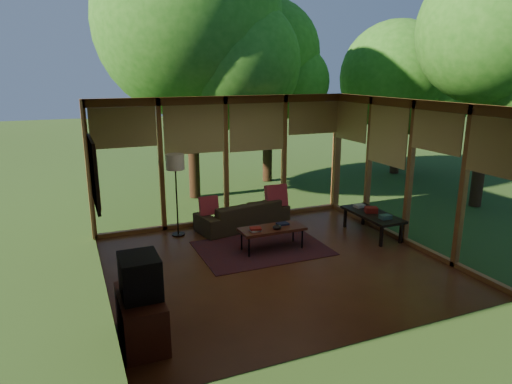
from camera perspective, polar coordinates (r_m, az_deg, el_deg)
name	(u,v)px	position (r m, az deg, el deg)	size (l,w,h in m)	color
floor	(275,264)	(7.89, 2.43, -8.99)	(5.50, 5.50, 0.00)	brown
ceiling	(277,104)	(7.23, 2.67, 10.98)	(5.50, 5.50, 0.00)	silver
wall_left	(100,206)	(6.78, -18.97, -1.70)	(0.04, 5.00, 2.70)	beige
wall_front	(370,237)	(5.40, 14.02, -5.50)	(5.50, 0.04, 2.70)	beige
window_wall_back	(226,161)	(9.71, -3.79, 3.91)	(5.50, 0.12, 2.70)	#955E2E
window_wall_right	(410,173)	(8.95, 18.68, 2.22)	(0.12, 5.00, 2.70)	#955E2E
exterior_lawn	(373,155)	(18.55, 14.38, 4.46)	(40.00, 40.00, 0.00)	#2C4F1D
tree_nw	(188,23)	(11.73, -8.44, 20.12)	(4.53, 4.53, 6.56)	#332212
tree_ne	(267,53)	(13.47, 1.37, 16.95)	(2.98, 2.98, 5.19)	#332212
tree_se	(493,30)	(11.94, 27.51, 17.48)	(3.33, 3.33, 5.74)	#332212
tree_far	(396,78)	(15.02, 17.14, 13.47)	(3.43, 3.43, 4.72)	#332212
rug	(262,248)	(8.54, 0.74, -7.02)	(2.33, 1.65, 0.01)	maroon
sofa	(243,214)	(9.58, -1.67, -2.80)	(1.95, 0.76, 0.57)	#3B301D
pillow_left	(209,206)	(9.22, -5.92, -1.74)	(0.38, 0.13, 0.38)	maroon
pillow_right	(276,196)	(9.73, 2.54, -0.51)	(0.47, 0.16, 0.47)	maroon
ct_book_lower	(256,230)	(8.17, -0.05, -4.80)	(0.19, 0.14, 0.03)	#B5B0A4
ct_book_upper	(256,229)	(8.16, -0.05, -4.59)	(0.20, 0.15, 0.03)	maroon
ct_book_side	(283,224)	(8.52, 3.34, -3.99)	(0.21, 0.16, 0.03)	#161B32
ct_bowl	(277,227)	(8.27, 2.64, -4.40)	(0.16, 0.16, 0.07)	black
media_cabinet	(141,318)	(5.88, -14.16, -15.04)	(0.50, 1.00, 0.60)	#5A2618
television	(140,276)	(5.63, -14.31, -10.14)	(0.45, 0.55, 0.50)	black
console_book_a	(386,217)	(9.07, 15.89, -3.02)	(0.21, 0.15, 0.08)	#355D54
console_book_b	(371,210)	(9.40, 14.20, -2.17)	(0.24, 0.17, 0.11)	maroon
console_book_c	(359,206)	(9.71, 12.78, -1.69)	(0.21, 0.15, 0.06)	#B5B0A4
floor_lamp	(175,167)	(8.96, -10.06, 3.15)	(0.36, 0.36, 1.65)	black
coffee_table	(272,229)	(8.36, 2.03, -4.69)	(1.20, 0.50, 0.43)	#5A2618
side_console	(372,215)	(9.39, 14.34, -2.83)	(0.60, 1.40, 0.46)	black
wall_painting	(94,173)	(8.09, -19.60, 2.31)	(0.06, 1.35, 1.15)	black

